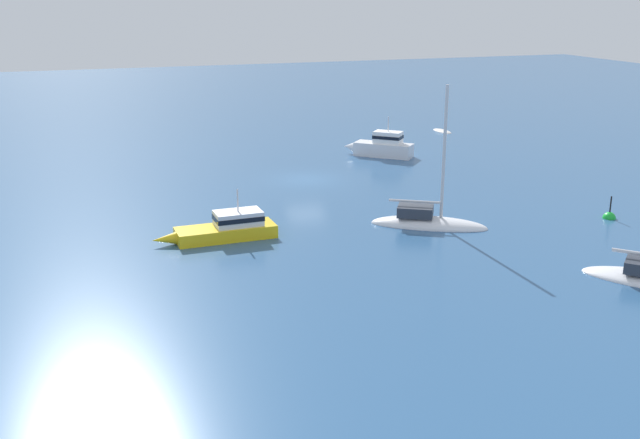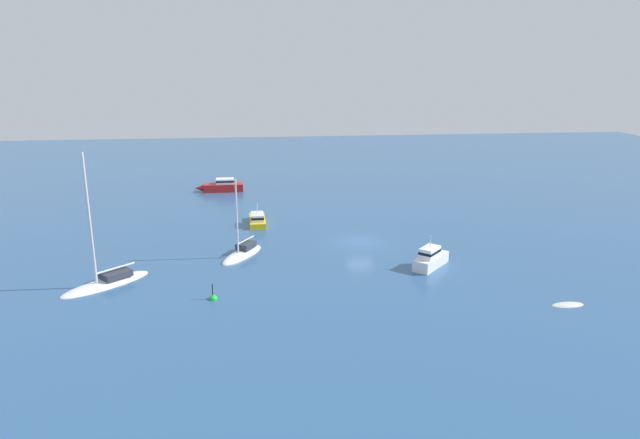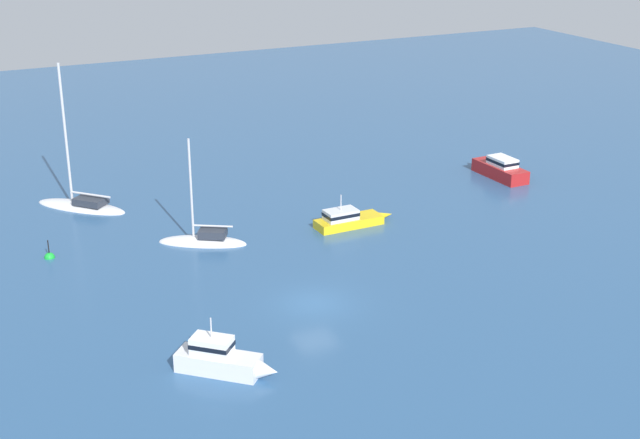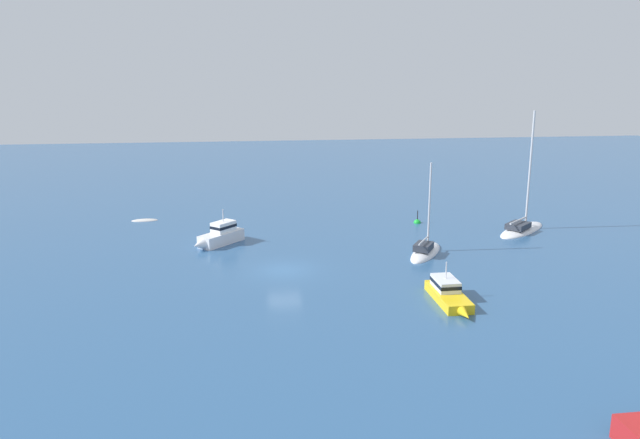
% 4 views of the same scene
% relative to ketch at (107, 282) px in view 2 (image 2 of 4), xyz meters
% --- Properties ---
extents(ground_plane, '(160.00, 160.00, 0.00)m').
position_rel_ketch_xyz_m(ground_plane, '(8.79, -22.60, -0.23)').
color(ground_plane, '#2D5684').
extents(ketch, '(6.87, 7.19, 11.37)m').
position_rel_ketch_xyz_m(ketch, '(0.00, 0.00, 0.00)').
color(ketch, white).
rests_on(ketch, ground).
extents(rib, '(1.17, 2.60, 0.32)m').
position_rel_ketch_xyz_m(rib, '(-8.07, -35.29, -0.23)').
color(rib, silver).
rests_on(rib, ground).
extents(powerboat, '(6.14, 1.82, 2.49)m').
position_rel_ketch_xyz_m(powerboat, '(16.36, -12.33, 0.33)').
color(powerboat, yellow).
rests_on(powerboat, ground).
extents(yacht, '(6.16, 4.72, 7.90)m').
position_rel_ketch_xyz_m(yacht, '(5.96, -10.87, -0.09)').
color(yacht, white).
rests_on(yacht, ground).
extents(motor_cruiser, '(2.04, 6.65, 1.78)m').
position_rel_ketch_xyz_m(motor_cruiser, '(33.08, -7.52, 0.51)').
color(motor_cruiser, '#B21E1E').
rests_on(motor_cruiser, ground).
extents(cabin_cruiser, '(4.73, 4.50, 2.98)m').
position_rel_ketch_xyz_m(cabin_cruiser, '(1.20, -27.65, 0.53)').
color(cabin_cruiser, white).
rests_on(cabin_cruiser, ground).
extents(channel_buoy, '(0.70, 0.70, 1.59)m').
position_rel_ketch_xyz_m(channel_buoy, '(-4.00, -8.81, -0.22)').
color(channel_buoy, green).
rests_on(channel_buoy, ground).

